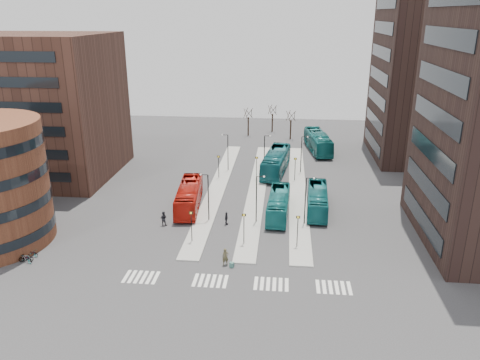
# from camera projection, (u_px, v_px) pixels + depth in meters

# --- Properties ---
(ground) EXTENTS (160.00, 160.00, 0.00)m
(ground) POSITION_uv_depth(u_px,v_px,m) (214.00, 305.00, 42.19)
(ground) COLOR #2F2F32
(ground) RESTS_ON ground
(island_left) EXTENTS (2.50, 45.00, 0.15)m
(island_left) POSITION_uv_depth(u_px,v_px,m) (218.00, 187.00, 70.64)
(island_left) COLOR gray
(island_left) RESTS_ON ground
(island_mid) EXTENTS (2.50, 45.00, 0.15)m
(island_mid) POSITION_uv_depth(u_px,v_px,m) (257.00, 188.00, 70.08)
(island_mid) COLOR gray
(island_mid) RESTS_ON ground
(island_right) EXTENTS (2.50, 45.00, 0.15)m
(island_right) POSITION_uv_depth(u_px,v_px,m) (298.00, 190.00, 69.53)
(island_right) COLOR gray
(island_right) RESTS_ON ground
(suitcase) EXTENTS (0.52, 0.46, 0.55)m
(suitcase) POSITION_uv_depth(u_px,v_px,m) (232.00, 265.00, 48.39)
(suitcase) COLOR navy
(suitcase) RESTS_ON ground
(red_bus) EXTENTS (3.83, 11.96, 3.28)m
(red_bus) POSITION_uv_depth(u_px,v_px,m) (189.00, 196.00, 62.88)
(red_bus) COLOR #B7180E
(red_bus) RESTS_ON ground
(teal_bus_a) EXTENTS (3.00, 10.83, 2.99)m
(teal_bus_a) POSITION_uv_depth(u_px,v_px,m) (279.00, 204.00, 60.62)
(teal_bus_a) COLOR #156C6D
(teal_bus_a) RESTS_ON ground
(teal_bus_b) EXTENTS (4.79, 13.54, 3.69)m
(teal_bus_b) POSITION_uv_depth(u_px,v_px,m) (276.00, 162.00, 76.71)
(teal_bus_b) COLOR #135961
(teal_bus_b) RESTS_ON ground
(teal_bus_c) EXTENTS (3.05, 10.91, 3.01)m
(teal_bus_c) POSITION_uv_depth(u_px,v_px,m) (317.00, 200.00, 61.97)
(teal_bus_c) COLOR #146467
(teal_bus_c) RESTS_ON ground
(teal_bus_d) EXTENTS (4.99, 13.42, 3.65)m
(teal_bus_d) POSITION_uv_depth(u_px,v_px,m) (318.00, 142.00, 88.62)
(teal_bus_d) COLOR #135F60
(teal_bus_d) RESTS_ON ground
(traveller) EXTENTS (0.79, 0.63, 1.88)m
(traveller) POSITION_uv_depth(u_px,v_px,m) (225.00, 257.00, 48.62)
(traveller) COLOR #4A452C
(traveller) RESTS_ON ground
(commuter_a) EXTENTS (0.89, 0.70, 1.82)m
(commuter_a) POSITION_uv_depth(u_px,v_px,m) (163.00, 218.00, 57.79)
(commuter_a) COLOR black
(commuter_a) RESTS_ON ground
(commuter_b) EXTENTS (0.54, 1.01, 1.65)m
(commuter_b) POSITION_uv_depth(u_px,v_px,m) (226.00, 218.00, 58.00)
(commuter_b) COLOR black
(commuter_b) RESTS_ON ground
(commuter_c) EXTENTS (0.72, 1.07, 1.54)m
(commuter_c) POSITION_uv_depth(u_px,v_px,m) (268.00, 215.00, 59.03)
(commuter_c) COLOR black
(commuter_c) RESTS_ON ground
(bicycle_near) EXTENTS (1.98, 1.37, 0.99)m
(bicycle_near) POSITION_uv_depth(u_px,v_px,m) (26.00, 258.00, 49.33)
(bicycle_near) COLOR gray
(bicycle_near) RESTS_ON ground
(bicycle_mid) EXTENTS (1.54, 0.80, 0.89)m
(bicycle_mid) POSITION_uv_depth(u_px,v_px,m) (26.00, 258.00, 49.38)
(bicycle_mid) COLOR gray
(bicycle_mid) RESTS_ON ground
(bicycle_far) EXTENTS (1.63, 0.86, 0.82)m
(bicycle_far) POSITION_uv_depth(u_px,v_px,m) (32.00, 253.00, 50.53)
(bicycle_far) COLOR gray
(bicycle_far) RESTS_ON ground
(crosswalk_stripes) EXTENTS (22.35, 2.40, 0.01)m
(crosswalk_stripes) POSITION_uv_depth(u_px,v_px,m) (238.00, 282.00, 45.77)
(crosswalk_stripes) COLOR silver
(crosswalk_stripes) RESTS_ON ground
(office_block) EXTENTS (25.00, 20.12, 22.00)m
(office_block) POSITION_uv_depth(u_px,v_px,m) (31.00, 106.00, 73.45)
(office_block) COLOR #442920
(office_block) RESTS_ON ground
(tower_far) EXTENTS (20.12, 20.00, 30.00)m
(tower_far) POSITION_uv_depth(u_px,v_px,m) (438.00, 73.00, 81.03)
(tower_far) COLOR black
(tower_far) RESTS_ON ground
(sign_poles) EXTENTS (12.45, 22.12, 3.65)m
(sign_poles) POSITION_uv_depth(u_px,v_px,m) (251.00, 190.00, 62.78)
(sign_poles) COLOR black
(sign_poles) RESTS_ON ground
(lamp_posts) EXTENTS (14.04, 20.24, 6.12)m
(lamp_posts) POSITION_uv_depth(u_px,v_px,m) (261.00, 170.00, 66.97)
(lamp_posts) COLOR black
(lamp_posts) RESTS_ON ground
(bare_trees) EXTENTS (10.97, 8.14, 5.90)m
(bare_trees) POSITION_uv_depth(u_px,v_px,m) (270.00, 123.00, 99.73)
(bare_trees) COLOR black
(bare_trees) RESTS_ON ground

